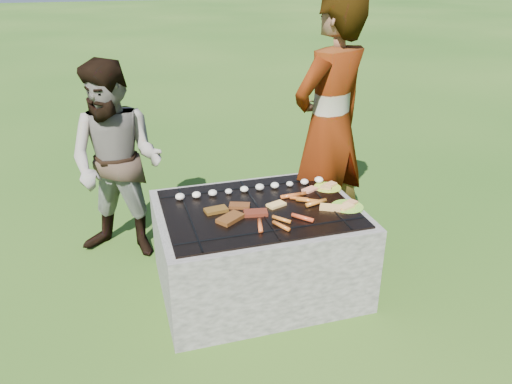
% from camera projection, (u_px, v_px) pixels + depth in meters
% --- Properties ---
extents(lawn, '(60.00, 60.00, 0.00)m').
position_uv_depth(lawn, '(258.00, 286.00, 3.48)').
color(lawn, '#204A12').
rests_on(lawn, ground).
extents(fire_pit, '(1.30, 1.00, 0.62)m').
position_uv_depth(fire_pit, '(258.00, 251.00, 3.36)').
color(fire_pit, '#9D968B').
rests_on(fire_pit, ground).
extents(mushrooms, '(1.06, 0.06, 0.04)m').
position_uv_depth(mushrooms, '(250.00, 188.00, 3.45)').
color(mushrooms, beige).
rests_on(mushrooms, fire_pit).
extents(pork_slabs, '(0.39, 0.31, 0.03)m').
position_uv_depth(pork_slabs, '(235.00, 213.00, 3.13)').
color(pork_slabs, '#8E5D19').
rests_on(pork_slabs, fire_pit).
extents(sausages, '(0.55, 0.47, 0.03)m').
position_uv_depth(sausages, '(295.00, 208.00, 3.19)').
color(sausages, orange).
rests_on(sausages, fire_pit).
extents(bread_on_grate, '(0.47, 0.42, 0.02)m').
position_uv_depth(bread_on_grate, '(309.00, 202.00, 3.27)').
color(bread_on_grate, '#E7D776').
rests_on(bread_on_grate, fire_pit).
extents(plate_far, '(0.20, 0.20, 0.03)m').
position_uv_depth(plate_far, '(328.00, 188.00, 3.52)').
color(plate_far, yellow).
rests_on(plate_far, fire_pit).
extents(plate_near, '(0.27, 0.27, 0.03)m').
position_uv_depth(plate_near, '(347.00, 207.00, 3.24)').
color(plate_near, '#C5E136').
rests_on(plate_near, fire_pit).
extents(cook, '(0.82, 0.71, 1.91)m').
position_uv_depth(cook, '(330.00, 126.00, 3.67)').
color(cook, gray).
rests_on(cook, ground).
extents(bystander, '(0.90, 0.83, 1.48)m').
position_uv_depth(bystander, '(117.00, 163.00, 3.59)').
color(bystander, '#AA988D').
rests_on(bystander, ground).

